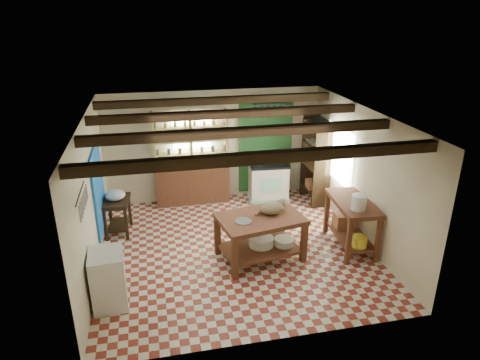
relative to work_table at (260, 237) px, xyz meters
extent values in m
cube|color=maroon|center=(-0.38, 0.40, -0.43)|extent=(5.00, 5.00, 0.02)
cube|color=#4B4A50|center=(-0.38, 0.40, 2.18)|extent=(5.00, 5.00, 0.02)
cube|color=beige|center=(-0.38, 2.90, 0.88)|extent=(5.00, 0.04, 2.60)
cube|color=beige|center=(-0.38, -2.10, 0.88)|extent=(5.00, 0.04, 2.60)
cube|color=beige|center=(-2.88, 0.40, 0.88)|extent=(0.04, 5.00, 2.60)
cube|color=beige|center=(2.12, 0.40, 0.88)|extent=(0.04, 5.00, 2.60)
cube|color=black|center=(-0.38, 0.40, 2.06)|extent=(5.00, 3.80, 0.15)
cube|color=blue|center=(-2.85, 1.30, 0.68)|extent=(0.04, 1.40, 1.60)
cube|color=#1F4F22|center=(0.87, 2.87, 0.83)|extent=(1.30, 0.04, 2.30)
cube|color=silver|center=(-0.88, 2.88, 1.28)|extent=(0.90, 0.02, 0.80)
cube|color=silver|center=(2.10, 1.40, 0.98)|extent=(0.02, 1.30, 1.20)
cube|color=black|center=(-2.82, -0.80, 1.36)|extent=(0.06, 0.90, 0.28)
cube|color=black|center=(0.87, 2.45, 1.76)|extent=(0.86, 0.12, 0.36)
cube|color=tan|center=(-0.93, 2.71, 0.68)|extent=(1.70, 0.34, 2.20)
cube|color=black|center=(1.90, 2.20, 0.58)|extent=(0.40, 0.86, 2.00)
cube|color=brown|center=(0.00, 0.00, 0.00)|extent=(1.64, 1.24, 0.84)
cube|color=white|center=(0.87, 2.55, 0.03)|extent=(0.96, 0.69, 0.89)
cube|color=black|center=(-2.58, 1.54, -0.05)|extent=(0.56, 0.77, 0.74)
cube|color=silver|center=(-2.60, -0.81, 0.03)|extent=(0.54, 0.63, 0.90)
cube|color=brown|center=(1.80, 0.04, 0.06)|extent=(0.77, 1.38, 0.96)
ellipsoid|color=#927E55|center=(0.24, 0.10, 0.52)|extent=(0.56, 0.50, 0.21)
cylinder|color=#9C9EA4|center=(-0.33, -0.11, 0.43)|extent=(0.35, 0.35, 0.02)
cylinder|color=silver|center=(0.04, 0.06, -0.12)|extent=(0.54, 0.54, 0.16)
cylinder|color=silver|center=(0.46, -0.01, -0.13)|extent=(0.42, 0.42, 0.13)
cylinder|color=#9C9EA4|center=(0.62, 2.57, 0.58)|extent=(0.19, 0.19, 0.21)
cylinder|color=black|center=(0.97, 2.54, 0.56)|extent=(0.16, 0.16, 0.18)
ellipsoid|color=silver|center=(-2.58, 1.54, 0.42)|extent=(0.42, 0.42, 0.20)
cylinder|color=silver|center=(1.72, -0.30, 0.67)|extent=(0.29, 0.29, 0.27)
cube|color=#9D643F|center=(1.82, 0.34, -0.02)|extent=(0.44, 0.36, 0.29)
cylinder|color=yellow|center=(1.76, -0.41, -0.07)|extent=(0.29, 0.29, 0.20)
camera|label=1|loc=(-1.79, -6.58, 3.86)|focal=32.00mm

